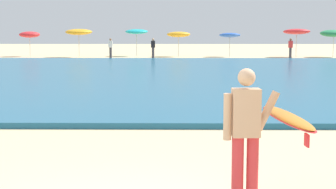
# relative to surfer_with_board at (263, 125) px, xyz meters

# --- Properties ---
(sea) EXTENTS (120.00, 28.00, 0.14)m
(sea) POSITION_rel_surfer_with_board_xyz_m (-1.58, 19.08, -0.95)
(sea) COLOR #1E6084
(sea) RESTS_ON ground
(surfer_with_board) EXTENTS (0.98, 2.30, 1.73)m
(surfer_with_board) POSITION_rel_surfer_with_board_xyz_m (0.00, 0.00, 0.00)
(surfer_with_board) COLOR red
(surfer_with_board) RESTS_ON ground
(beach_umbrella_0) EXTENTS (1.75, 1.76, 2.12)m
(beach_umbrella_0) POSITION_rel_surfer_with_board_xyz_m (-13.48, 38.29, 0.82)
(beach_umbrella_0) COLOR beige
(beach_umbrella_0) RESTS_ON ground
(beach_umbrella_1) EXTENTS (2.20, 2.22, 2.36)m
(beach_umbrella_1) POSITION_rel_surfer_with_board_xyz_m (-9.05, 36.99, 1.05)
(beach_umbrella_1) COLOR beige
(beach_umbrella_1) RESTS_ON ground
(beach_umbrella_2) EXTENTS (1.94, 1.96, 2.36)m
(beach_umbrella_2) POSITION_rel_surfer_with_board_xyz_m (-4.42, 38.97, 1.07)
(beach_umbrella_2) COLOR beige
(beach_umbrella_2) RESTS_ON ground
(beach_umbrella_3) EXTENTS (1.97, 1.99, 2.12)m
(beach_umbrella_3) POSITION_rel_surfer_with_board_xyz_m (-0.82, 38.24, 0.84)
(beach_umbrella_3) COLOR beige
(beach_umbrella_3) RESTS_ON ground
(beach_umbrella_4) EXTENTS (1.80, 1.81, 2.04)m
(beach_umbrella_4) POSITION_rel_surfer_with_board_xyz_m (3.49, 38.03, 0.78)
(beach_umbrella_4) COLOR beige
(beach_umbrella_4) RESTS_ON ground
(beach_umbrella_5) EXTENTS (2.21, 2.23, 2.38)m
(beach_umbrella_5) POSITION_rel_surfer_with_board_xyz_m (8.98, 37.59, 1.08)
(beach_umbrella_5) COLOR beige
(beach_umbrella_5) RESTS_ON ground
(beach_umbrella_6) EXTENTS (2.25, 2.27, 2.28)m
(beach_umbrella_6) POSITION_rel_surfer_with_board_xyz_m (12.05, 37.56, 0.93)
(beach_umbrella_6) COLOR beige
(beach_umbrella_6) RESTS_ON ground
(beachgoer_near_row_left) EXTENTS (0.32, 0.20, 1.58)m
(beachgoer_near_row_left) POSITION_rel_surfer_with_board_xyz_m (-6.24, 35.38, -0.18)
(beachgoer_near_row_left) COLOR #383842
(beachgoer_near_row_left) RESTS_ON ground
(beachgoer_near_row_mid) EXTENTS (0.32, 0.20, 1.58)m
(beachgoer_near_row_mid) POSITION_rel_surfer_with_board_xyz_m (-2.87, 35.57, -0.18)
(beachgoer_near_row_mid) COLOR #383842
(beachgoer_near_row_mid) RESTS_ON ground
(beachgoer_near_row_right) EXTENTS (0.32, 0.20, 1.58)m
(beachgoer_near_row_right) POSITION_rel_surfer_with_board_xyz_m (8.01, 35.27, -0.18)
(beachgoer_near_row_right) COLOR #383842
(beachgoer_near_row_right) RESTS_ON ground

